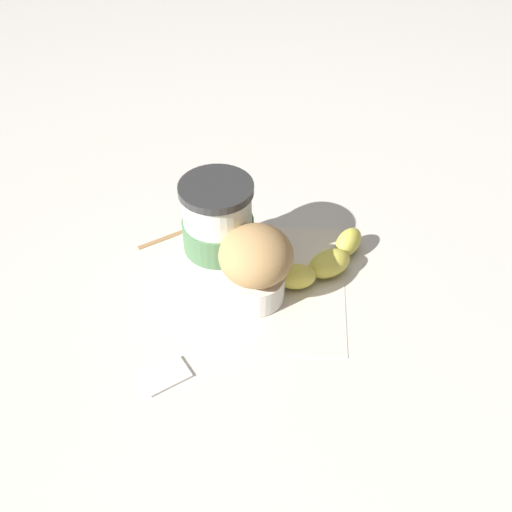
# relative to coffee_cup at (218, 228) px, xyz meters

# --- Properties ---
(ground_plane) EXTENTS (3.00, 3.00, 0.00)m
(ground_plane) POSITION_rel_coffee_cup_xyz_m (0.05, -0.02, -0.06)
(ground_plane) COLOR beige
(paper_napkin) EXTENTS (0.26, 0.26, 0.00)m
(paper_napkin) POSITION_rel_coffee_cup_xyz_m (0.05, -0.02, -0.06)
(paper_napkin) COLOR beige
(paper_napkin) RESTS_ON ground_plane
(coffee_cup) EXTENTS (0.09, 0.09, 0.13)m
(coffee_cup) POSITION_rel_coffee_cup_xyz_m (0.00, 0.00, 0.00)
(coffee_cup) COLOR silver
(coffee_cup) RESTS_ON paper_napkin
(muffin) EXTENTS (0.09, 0.09, 0.10)m
(muffin) POSITION_rel_coffee_cup_xyz_m (0.06, -0.05, -0.00)
(muffin) COLOR white
(muffin) RESTS_ON paper_napkin
(banana) EXTENTS (0.10, 0.13, 0.04)m
(banana) POSITION_rel_coffee_cup_xyz_m (0.14, 0.02, -0.04)
(banana) COLOR #D6CC4C
(banana) RESTS_ON paper_napkin
(sugar_packet) EXTENTS (0.06, 0.06, 0.01)m
(sugar_packet) POSITION_rel_coffee_cup_xyz_m (-0.00, -0.19, -0.06)
(sugar_packet) COLOR white
(sugar_packet) RESTS_ON ground_plane
(wooden_stirrer) EXTENTS (0.08, 0.08, 0.00)m
(wooden_stirrer) POSITION_rel_coffee_cup_xyz_m (-0.08, 0.04, -0.06)
(wooden_stirrer) COLOR #9E7547
(wooden_stirrer) RESTS_ON ground_plane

